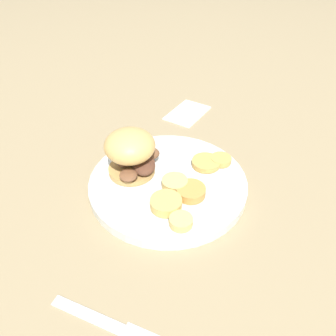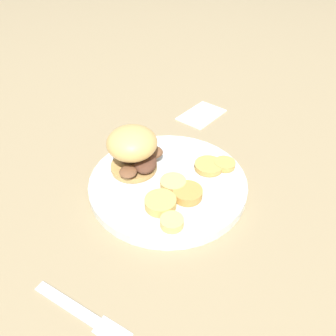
# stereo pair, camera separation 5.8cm
# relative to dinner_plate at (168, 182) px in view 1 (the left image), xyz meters

# --- Properties ---
(ground_plane) EXTENTS (4.00, 4.00, 0.00)m
(ground_plane) POSITION_rel_dinner_plate_xyz_m (0.00, 0.00, -0.01)
(ground_plane) COLOR #937F5B
(dinner_plate) EXTENTS (0.29, 0.29, 0.02)m
(dinner_plate) POSITION_rel_dinner_plate_xyz_m (0.00, 0.00, 0.00)
(dinner_plate) COLOR silver
(dinner_plate) RESTS_ON ground_plane
(sandwich) EXTENTS (0.10, 0.11, 0.09)m
(sandwich) POSITION_rel_dinner_plate_xyz_m (0.05, 0.05, 0.05)
(sandwich) COLOR tan
(sandwich) RESTS_ON dinner_plate
(potato_round_0) EXTENTS (0.05, 0.05, 0.02)m
(potato_round_0) POSITION_rel_dinner_plate_xyz_m (-0.06, 0.04, 0.02)
(potato_round_0) COLOR tan
(potato_round_0) RESTS_ON dinner_plate
(potato_round_1) EXTENTS (0.05, 0.05, 0.01)m
(potato_round_1) POSITION_rel_dinner_plate_xyz_m (-0.00, -0.08, 0.01)
(potato_round_1) COLOR tan
(potato_round_1) RESTS_ON dinner_plate
(potato_round_2) EXTENTS (0.04, 0.04, 0.01)m
(potato_round_2) POSITION_rel_dinner_plate_xyz_m (-0.01, -0.11, 0.01)
(potato_round_2) COLOR tan
(potato_round_2) RESTS_ON dinner_plate
(potato_round_3) EXTENTS (0.05, 0.05, 0.02)m
(potato_round_3) POSITION_rel_dinner_plate_xyz_m (-0.02, -0.00, 0.02)
(potato_round_3) COLOR #DBB766
(potato_round_3) RESTS_ON dinner_plate
(potato_round_4) EXTENTS (0.05, 0.05, 0.02)m
(potato_round_4) POSITION_rel_dinner_plate_xyz_m (-0.06, -0.01, 0.02)
(potato_round_4) COLOR #BC8942
(potato_round_4) RESTS_ON dinner_plate
(potato_round_5) EXTENTS (0.04, 0.04, 0.01)m
(potato_round_5) POSITION_rel_dinner_plate_xyz_m (-0.11, 0.04, 0.02)
(potato_round_5) COLOR #DBB766
(potato_round_5) RESTS_ON dinner_plate
(fork) EXTENTS (0.13, 0.11, 0.00)m
(fork) POSITION_rel_dinner_plate_xyz_m (-0.18, 0.19, -0.01)
(fork) COLOR silver
(fork) RESTS_ON ground_plane
(napkin) EXTENTS (0.12, 0.14, 0.01)m
(napkin) POSITION_rel_dinner_plate_xyz_m (0.22, -0.18, -0.01)
(napkin) COLOR white
(napkin) RESTS_ON ground_plane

